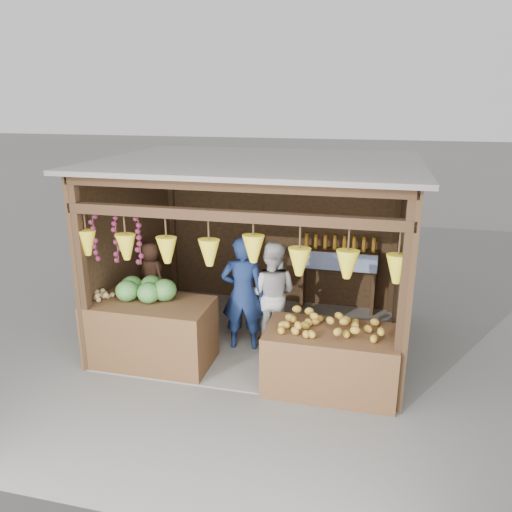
% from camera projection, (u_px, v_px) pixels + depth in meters
% --- Properties ---
extents(ground, '(80.00, 80.00, 0.00)m').
position_uv_depth(ground, '(259.00, 337.00, 7.55)').
color(ground, '#514F49').
rests_on(ground, ground).
extents(stall_structure, '(4.30, 3.30, 2.66)m').
position_uv_depth(stall_structure, '(256.00, 231.00, 7.01)').
color(stall_structure, slate).
rests_on(stall_structure, ground).
extents(back_shelf, '(1.25, 0.32, 1.32)m').
position_uv_depth(back_shelf, '(339.00, 262.00, 8.24)').
color(back_shelf, '#382314').
rests_on(back_shelf, ground).
extents(counter_left, '(1.64, 0.85, 0.89)m').
position_uv_depth(counter_left, '(151.00, 333.00, 6.70)').
color(counter_left, '#4D3119').
rests_on(counter_left, ground).
extents(counter_right, '(1.59, 0.85, 0.78)m').
position_uv_depth(counter_right, '(330.00, 360.00, 6.10)').
color(counter_right, '#4C3419').
rests_on(counter_right, ground).
extents(stool, '(0.30, 0.30, 0.28)m').
position_uv_depth(stool, '(154.00, 315.00, 7.99)').
color(stool, black).
rests_on(stool, ground).
extents(man_standing, '(0.67, 0.50, 1.67)m').
position_uv_depth(man_standing, '(243.00, 294.00, 6.98)').
color(man_standing, navy).
rests_on(man_standing, ground).
extents(woman_standing, '(0.78, 0.63, 1.55)m').
position_uv_depth(woman_standing, '(272.00, 294.00, 7.15)').
color(woman_standing, silver).
rests_on(woman_standing, ground).
extents(vendor_seated, '(0.61, 0.52, 1.06)m').
position_uv_depth(vendor_seated, '(151.00, 275.00, 7.78)').
color(vendor_seated, brown).
rests_on(vendor_seated, stool).
extents(melon_pile, '(1.00, 0.50, 0.32)m').
position_uv_depth(melon_pile, '(144.00, 288.00, 6.62)').
color(melon_pile, '#195416').
rests_on(melon_pile, counter_left).
extents(tanfruit_pile, '(0.34, 0.40, 0.13)m').
position_uv_depth(tanfruit_pile, '(103.00, 293.00, 6.69)').
color(tanfruit_pile, tan).
rests_on(tanfruit_pile, counter_left).
extents(mango_pile, '(1.40, 0.64, 0.22)m').
position_uv_depth(mango_pile, '(332.00, 322.00, 5.97)').
color(mango_pile, orange).
rests_on(mango_pile, counter_right).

